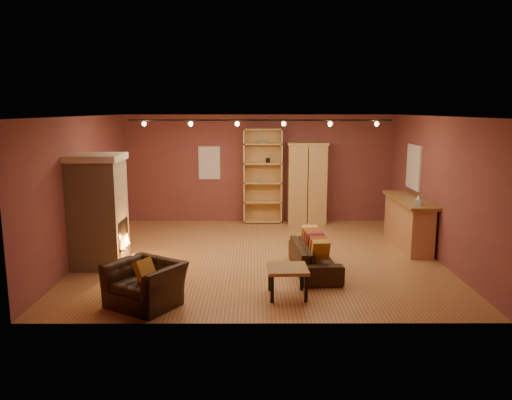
{
  "coord_description": "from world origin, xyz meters",
  "views": [
    {
      "loc": [
        -0.11,
        -9.75,
        2.93
      ],
      "look_at": [
        -0.09,
        0.2,
        1.12
      ],
      "focal_mm": 35.0,
      "sensor_mm": 36.0,
      "label": 1
    }
  ],
  "objects_px": {
    "bookcase": "(263,175)",
    "armchair": "(145,277)",
    "loveseat": "(314,252)",
    "coffee_table": "(288,271)",
    "armoire": "(307,183)",
    "fireplace": "(99,211)",
    "bar_counter": "(408,222)"
  },
  "relations": [
    {
      "from": "armoire",
      "to": "bar_counter",
      "type": "xyz_separation_m",
      "value": [
        1.96,
        -2.24,
        -0.52
      ]
    },
    {
      "from": "fireplace",
      "to": "bookcase",
      "type": "height_order",
      "value": "bookcase"
    },
    {
      "from": "armoire",
      "to": "loveseat",
      "type": "relative_size",
      "value": 1.15
    },
    {
      "from": "bookcase",
      "to": "armchair",
      "type": "height_order",
      "value": "bookcase"
    },
    {
      "from": "loveseat",
      "to": "coffee_table",
      "type": "relative_size",
      "value": 2.79
    },
    {
      "from": "fireplace",
      "to": "loveseat",
      "type": "relative_size",
      "value": 1.16
    },
    {
      "from": "loveseat",
      "to": "armchair",
      "type": "height_order",
      "value": "armchair"
    },
    {
      "from": "coffee_table",
      "to": "fireplace",
      "type": "bearing_deg",
      "value": 154.94
    },
    {
      "from": "bar_counter",
      "to": "coffee_table",
      "type": "relative_size",
      "value": 3.36
    },
    {
      "from": "bar_counter",
      "to": "armchair",
      "type": "xyz_separation_m",
      "value": [
        -4.97,
        -3.32,
        -0.09
      ]
    },
    {
      "from": "fireplace",
      "to": "armoire",
      "type": "height_order",
      "value": "fireplace"
    },
    {
      "from": "armchair",
      "to": "bookcase",
      "type": "bearing_deg",
      "value": 103.74
    },
    {
      "from": "armchair",
      "to": "coffee_table",
      "type": "distance_m",
      "value": 2.2
    },
    {
      "from": "armoire",
      "to": "loveseat",
      "type": "bearing_deg",
      "value": -93.79
    },
    {
      "from": "fireplace",
      "to": "armchair",
      "type": "xyz_separation_m",
      "value": [
        1.27,
        -1.97,
        -0.61
      ]
    },
    {
      "from": "fireplace",
      "to": "armchair",
      "type": "relative_size",
      "value": 1.74
    },
    {
      "from": "coffee_table",
      "to": "bookcase",
      "type": "bearing_deg",
      "value": 93.33
    },
    {
      "from": "bookcase",
      "to": "armoire",
      "type": "height_order",
      "value": "bookcase"
    },
    {
      "from": "bar_counter",
      "to": "loveseat",
      "type": "height_order",
      "value": "bar_counter"
    },
    {
      "from": "loveseat",
      "to": "armchair",
      "type": "bearing_deg",
      "value": 115.87
    },
    {
      "from": "fireplace",
      "to": "coffee_table",
      "type": "relative_size",
      "value": 3.25
    },
    {
      "from": "fireplace",
      "to": "coffee_table",
      "type": "bearing_deg",
      "value": -25.06
    },
    {
      "from": "coffee_table",
      "to": "loveseat",
      "type": "bearing_deg",
      "value": 65.0
    },
    {
      "from": "loveseat",
      "to": "fireplace",
      "type": "bearing_deg",
      "value": 80.28
    },
    {
      "from": "fireplace",
      "to": "armoire",
      "type": "bearing_deg",
      "value": 39.96
    },
    {
      "from": "armoire",
      "to": "armchair",
      "type": "xyz_separation_m",
      "value": [
        -3.0,
        -5.56,
        -0.61
      ]
    },
    {
      "from": "fireplace",
      "to": "armchair",
      "type": "height_order",
      "value": "fireplace"
    },
    {
      "from": "armoire",
      "to": "armchair",
      "type": "relative_size",
      "value": 1.73
    },
    {
      "from": "bar_counter",
      "to": "loveseat",
      "type": "distance_m",
      "value": 2.83
    },
    {
      "from": "armoire",
      "to": "coffee_table",
      "type": "xyz_separation_m",
      "value": [
        -0.83,
        -5.19,
        -0.65
      ]
    },
    {
      "from": "bookcase",
      "to": "armchair",
      "type": "bearing_deg",
      "value": -108.11
    },
    {
      "from": "fireplace",
      "to": "coffee_table",
      "type": "height_order",
      "value": "fireplace"
    }
  ]
}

